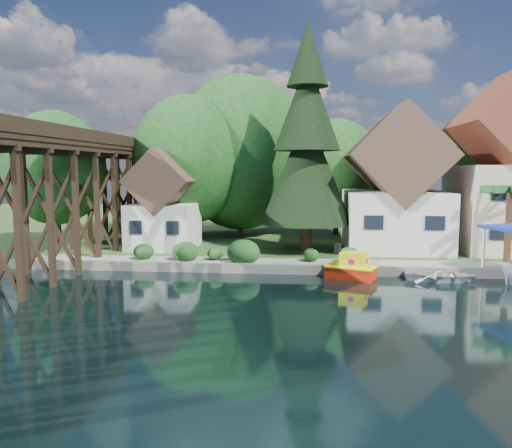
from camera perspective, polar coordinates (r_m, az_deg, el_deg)
The scene contains 13 objects.
ground at distance 24.56m, azimuth 5.33°, elevation -9.65°, with size 140.00×140.00×0.00m, color black.
bank at distance 57.98m, azimuth 5.54°, elevation -0.10°, with size 140.00×52.00×0.50m, color #2B4E1F.
seawall at distance 32.50m, azimuth 12.53°, elevation -5.24°, with size 60.00×0.40×0.62m, color slate.
promenade at distance 34.01m, azimuth 15.63°, elevation -4.43°, with size 50.00×2.60×0.06m, color gray.
trestle_bridge at distance 32.99m, azimuth -23.55°, elevation 3.38°, with size 4.12×44.18×9.30m.
house_left at distance 40.24m, azimuth 15.59°, elevation 3.83°, with size 7.64×8.64×11.02m.
shed at distance 39.79m, azimuth -10.53°, elevation 2.03°, with size 5.09×5.40×7.85m.
bg_trees at distance 44.87m, azimuth 6.88°, elevation 7.00°, with size 49.90×13.30×10.57m.
shrubs at distance 33.65m, azimuth -2.41°, elevation -3.10°, with size 15.76×2.47×1.70m.
conifer at distance 38.04m, azimuth 5.84°, elevation 9.24°, with size 6.90×6.90×17.00m.
palm_tree at distance 37.20m, azimuth 27.09°, elevation 3.31°, with size 4.85×4.85×5.42m.
tugboat at distance 31.40m, azimuth 10.85°, elevation -4.97°, with size 3.40×2.65×2.18m.
boat_white_a at distance 32.31m, azimuth 20.26°, elevation -5.33°, with size 2.97×4.16×0.86m, color silver.
Camera 1 is at (0.07, -23.61, 6.77)m, focal length 35.00 mm.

